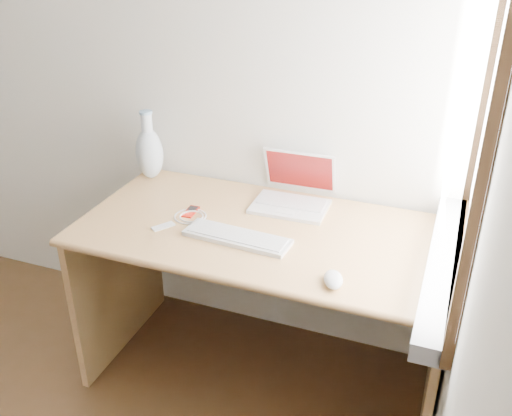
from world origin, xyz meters
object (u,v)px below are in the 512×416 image
at_px(external_keyboard, 237,237).
at_px(vase, 149,151).
at_px(laptop, 293,194).
at_px(desk, 270,265).

bearing_deg(external_keyboard, vase, 150.78).
relative_size(laptop, vase, 0.98).
height_order(laptop, external_keyboard, laptop).
xyz_separation_m(desk, laptop, (0.04, 0.15, 0.26)).
distance_m(desk, laptop, 0.31).
relative_size(desk, external_keyboard, 3.46).
distance_m(desk, vase, 0.75).
distance_m(external_keyboard, vase, 0.70).
bearing_deg(desk, external_keyboard, -107.86).
height_order(external_keyboard, vase, vase).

